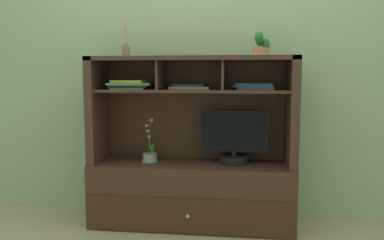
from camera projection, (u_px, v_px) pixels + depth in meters
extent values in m
cube|color=tan|center=(192.00, 225.00, 2.93)|extent=(6.00, 6.00, 0.02)
cube|color=#97B289|center=(196.00, 37.00, 3.01)|extent=(6.00, 0.02, 2.80)
cube|color=#442A20|center=(192.00, 193.00, 2.90)|extent=(1.48, 0.44, 0.46)
cube|color=#3D2417|center=(188.00, 216.00, 2.69)|extent=(1.42, 0.01, 0.24)
sphere|color=silver|center=(188.00, 216.00, 2.68)|extent=(0.02, 0.02, 0.02)
cube|color=#442A20|center=(98.00, 110.00, 2.92)|extent=(0.06, 0.39, 0.77)
cube|color=#442A20|center=(292.00, 112.00, 2.74)|extent=(0.06, 0.39, 0.77)
cube|color=#3D2417|center=(195.00, 110.00, 3.01)|extent=(1.42, 0.02, 0.74)
cube|color=#442A20|center=(192.00, 59.00, 2.79)|extent=(1.48, 0.39, 0.03)
cube|color=#442A20|center=(192.00, 91.00, 2.81)|extent=(1.36, 0.35, 0.02)
cube|color=#442A20|center=(161.00, 75.00, 2.83)|extent=(0.02, 0.33, 0.20)
cube|color=#442A20|center=(224.00, 75.00, 2.77)|extent=(0.02, 0.33, 0.20)
cylinder|color=black|center=(234.00, 160.00, 2.85)|extent=(0.21, 0.21, 0.06)
cylinder|color=black|center=(234.00, 154.00, 2.85)|extent=(0.04, 0.04, 0.03)
cube|color=black|center=(234.00, 131.00, 2.83)|extent=(0.49, 0.03, 0.30)
cube|color=black|center=(234.00, 132.00, 2.81)|extent=(0.46, 0.00, 0.27)
cylinder|color=#919B95|center=(150.00, 158.00, 2.92)|extent=(0.11, 0.11, 0.06)
cylinder|color=#919B95|center=(150.00, 161.00, 2.92)|extent=(0.12, 0.12, 0.01)
cylinder|color=#4C6B38|center=(150.00, 137.00, 2.90)|extent=(0.03, 0.03, 0.25)
sphere|color=pink|center=(149.00, 137.00, 2.90)|extent=(0.02, 0.02, 0.02)
sphere|color=pink|center=(148.00, 131.00, 2.90)|extent=(0.02, 0.02, 0.02)
sphere|color=pink|center=(147.00, 126.00, 2.89)|extent=(0.02, 0.02, 0.02)
sphere|color=pink|center=(152.00, 120.00, 2.89)|extent=(0.03, 0.03, 0.03)
ellipsoid|color=green|center=(152.00, 150.00, 2.90)|extent=(0.05, 0.06, 0.09)
ellipsoid|color=green|center=(152.00, 149.00, 2.92)|extent=(0.04, 0.05, 0.09)
cube|color=#53715D|center=(130.00, 88.00, 2.85)|extent=(0.25, 0.23, 0.01)
cube|color=#3A3C40|center=(130.00, 86.00, 2.84)|extent=(0.28, 0.17, 0.02)
cube|color=#447C5E|center=(131.00, 84.00, 2.85)|extent=(0.33, 0.26, 0.02)
cube|color=gold|center=(130.00, 82.00, 2.84)|extent=(0.25, 0.21, 0.02)
cube|color=gray|center=(190.00, 88.00, 2.86)|extent=(0.29, 0.24, 0.02)
cube|color=#303846|center=(190.00, 85.00, 2.86)|extent=(0.23, 0.19, 0.02)
cube|color=#3D4045|center=(255.00, 88.00, 2.79)|extent=(0.26, 0.26, 0.02)
cube|color=#3A5881|center=(253.00, 86.00, 2.79)|extent=(0.31, 0.24, 0.01)
cube|color=#2D5880|center=(254.00, 85.00, 2.78)|extent=(0.27, 0.18, 0.02)
cylinder|color=olive|center=(126.00, 51.00, 2.82)|extent=(0.06, 0.06, 0.08)
cylinder|color=olive|center=(126.00, 44.00, 2.82)|extent=(0.02, 0.02, 0.02)
cylinder|color=tan|center=(126.00, 32.00, 2.81)|extent=(0.00, 0.04, 0.18)
cylinder|color=tan|center=(126.00, 32.00, 2.81)|extent=(0.03, 0.01, 0.18)
cylinder|color=tan|center=(125.00, 32.00, 2.81)|extent=(0.01, 0.02, 0.19)
cylinder|color=tan|center=(125.00, 32.00, 2.81)|extent=(0.02, 0.02, 0.19)
cylinder|color=tan|center=(126.00, 32.00, 2.81)|extent=(0.05, 0.02, 0.18)
cylinder|color=#BA7C4D|center=(260.00, 52.00, 2.70)|extent=(0.11, 0.11, 0.06)
cylinder|color=#BA7C4D|center=(260.00, 56.00, 2.70)|extent=(0.13, 0.13, 0.01)
ellipsoid|color=#216B25|center=(266.00, 45.00, 2.70)|extent=(0.06, 0.05, 0.09)
ellipsoid|color=#216B25|center=(259.00, 40.00, 2.71)|extent=(0.05, 0.07, 0.09)
ellipsoid|color=#216B25|center=(258.00, 38.00, 2.69)|extent=(0.04, 0.05, 0.08)
ellipsoid|color=#216B25|center=(260.00, 38.00, 2.66)|extent=(0.05, 0.08, 0.09)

